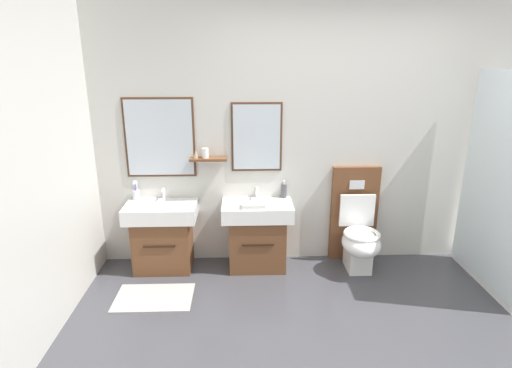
{
  "coord_description": "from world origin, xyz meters",
  "views": [
    {
      "loc": [
        -0.95,
        -2.36,
        2.08
      ],
      "look_at": [
        -0.83,
        1.4,
        0.89
      ],
      "focal_mm": 29.16,
      "sensor_mm": 36.0,
      "label": 1
    }
  ],
  "objects_px": {
    "vanity_sink_right": "(257,233)",
    "toilet": "(357,231)",
    "folded_hand_towel": "(253,205)",
    "toothbrush_cup": "(136,194)",
    "vanity_sink_left": "(163,234)",
    "soap_dispenser": "(284,190)"
  },
  "relations": [
    {
      "from": "folded_hand_towel",
      "to": "toothbrush_cup",
      "type": "bearing_deg",
      "value": 167.33
    },
    {
      "from": "vanity_sink_right",
      "to": "toilet",
      "type": "height_order",
      "value": "toilet"
    },
    {
      "from": "vanity_sink_right",
      "to": "soap_dispenser",
      "type": "xyz_separation_m",
      "value": [
        0.27,
        0.15,
        0.39
      ]
    },
    {
      "from": "toilet",
      "to": "toothbrush_cup",
      "type": "height_order",
      "value": "toilet"
    },
    {
      "from": "toilet",
      "to": "toothbrush_cup",
      "type": "bearing_deg",
      "value": 175.82
    },
    {
      "from": "vanity_sink_right",
      "to": "folded_hand_towel",
      "type": "height_order",
      "value": "folded_hand_towel"
    },
    {
      "from": "toothbrush_cup",
      "to": "vanity_sink_left",
      "type": "bearing_deg",
      "value": -28.11
    },
    {
      "from": "toilet",
      "to": "folded_hand_towel",
      "type": "height_order",
      "value": "toilet"
    },
    {
      "from": "vanity_sink_left",
      "to": "vanity_sink_right",
      "type": "distance_m",
      "value": 0.94
    },
    {
      "from": "vanity_sink_left",
      "to": "toothbrush_cup",
      "type": "distance_m",
      "value": 0.48
    },
    {
      "from": "vanity_sink_right",
      "to": "vanity_sink_left",
      "type": "bearing_deg",
      "value": 180.0
    },
    {
      "from": "soap_dispenser",
      "to": "folded_hand_towel",
      "type": "relative_size",
      "value": 0.83
    },
    {
      "from": "toothbrush_cup",
      "to": "soap_dispenser",
      "type": "distance_m",
      "value": 1.48
    },
    {
      "from": "toilet",
      "to": "folded_hand_towel",
      "type": "relative_size",
      "value": 4.55
    },
    {
      "from": "vanity_sink_left",
      "to": "toilet",
      "type": "xyz_separation_m",
      "value": [
        1.94,
        -0.02,
        0.01
      ]
    },
    {
      "from": "vanity_sink_right",
      "to": "toilet",
      "type": "bearing_deg",
      "value": -1.13
    },
    {
      "from": "vanity_sink_left",
      "to": "toilet",
      "type": "bearing_deg",
      "value": -0.58
    },
    {
      "from": "toothbrush_cup",
      "to": "vanity_sink_right",
      "type": "bearing_deg",
      "value": -6.7
    },
    {
      "from": "soap_dispenser",
      "to": "folded_hand_towel",
      "type": "height_order",
      "value": "soap_dispenser"
    },
    {
      "from": "vanity_sink_left",
      "to": "vanity_sink_right",
      "type": "height_order",
      "value": "same"
    },
    {
      "from": "toilet",
      "to": "soap_dispenser",
      "type": "relative_size",
      "value": 5.5
    },
    {
      "from": "vanity_sink_right",
      "to": "toothbrush_cup",
      "type": "distance_m",
      "value": 1.27
    }
  ]
}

